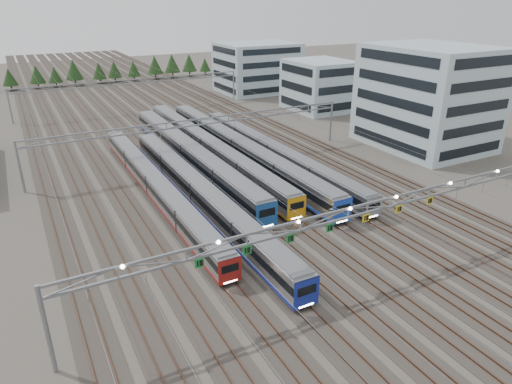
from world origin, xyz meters
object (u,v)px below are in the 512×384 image
depot_bldg_mid (319,85)px  gantry_far (132,85)px  train_f (273,152)px  gantry_near (348,216)px  train_d (208,147)px  train_a (155,185)px  train_b (200,193)px  train_c (190,154)px  depot_bldg_north (257,67)px  train_e (239,148)px  gantry_mid (199,127)px  depot_bldg_south (428,97)px

depot_bldg_mid → gantry_far: bearing=153.4°
train_f → gantry_near: 36.21m
train_d → train_a: bearing=-137.1°
train_b → gantry_near: bearing=-73.9°
train_b → train_a: bearing=126.3°
train_c → depot_bldg_north: depot_bldg_north is taller
gantry_near → depot_bldg_north: (39.84, 93.05, 0.04)m
train_e → gantry_near: bearing=-100.0°
train_e → gantry_near: 39.44m
train_a → gantry_mid: bearing=43.7°
train_b → gantry_mid: gantry_mid is taller
train_e → depot_bldg_north: 63.94m
train_c → train_d: bearing=31.6°
depot_bldg_mid → depot_bldg_south: bearing=-90.1°
train_b → gantry_near: size_ratio=0.94×
train_d → depot_bldg_south: size_ratio=2.68×
train_d → gantry_mid: gantry_mid is taller
train_c → train_e: 9.02m
train_d → train_b: bearing=-115.7°
train_f → depot_bldg_south: size_ratio=2.34×
gantry_far → train_b: bearing=-96.2°
train_b → train_f: (18.00, 10.77, -0.10)m
train_b → train_c: (4.50, 15.92, 0.19)m
train_c → gantry_mid: bearing=22.9°
train_d → gantry_far: size_ratio=1.04×
gantry_near → depot_bldg_south: bearing=34.9°
gantry_far → depot_bldg_mid: (42.05, -21.04, -0.25)m
train_f → train_c: bearing=159.1°
train_c → gantry_far: gantry_far is taller
train_a → train_c: (9.00, 9.79, 0.32)m
gantry_far → depot_bldg_mid: size_ratio=3.52×
train_b → train_d: 20.75m
train_e → depot_bldg_north: (33.04, 54.51, 4.97)m
train_a → train_e: 20.20m
gantry_mid → depot_bldg_south: depot_bldg_south is taller
train_d → gantry_near: (-2.30, -41.94, 5.02)m
depot_bldg_south → train_b: bearing=-172.9°
depot_bldg_south → train_f: bearing=171.3°
train_b → depot_bldg_mid: 63.76m
gantry_mid → depot_bldg_south: size_ratio=2.56×
train_f → depot_bldg_south: bearing=-8.7°
train_c → train_b: bearing=-105.8°
train_e → train_f: (4.50, -4.52, -0.22)m
depot_bldg_north → gantry_near: bearing=-113.2°
gantry_mid → depot_bldg_north: (39.79, 52.93, 0.73)m
train_b → depot_bldg_mid: bearing=39.9°
train_f → gantry_far: bearing=102.4°
train_f → depot_bldg_mid: depot_bldg_mid is taller
gantry_mid → gantry_far: 45.00m
gantry_near → depot_bldg_mid: (42.09, 64.08, -0.95)m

